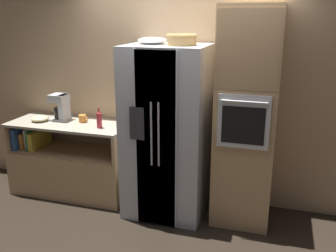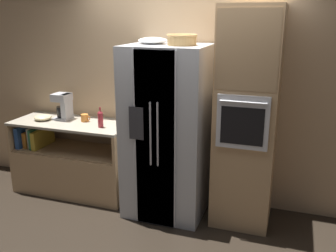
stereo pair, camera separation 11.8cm
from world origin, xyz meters
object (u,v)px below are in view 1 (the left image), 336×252
mug (83,119)px  fruit_bowl (152,40)px  mixing_bowl (40,118)px  coffee_maker (61,106)px  wall_oven (247,118)px  bottle_tall (99,119)px  wicker_basket (182,39)px  refrigerator (167,132)px

mug → fruit_bowl: bearing=-5.9°
mug → mixing_bowl: mug is taller
mixing_bowl → coffee_maker: bearing=27.2°
wall_oven → bottle_tall: (-1.66, -0.09, -0.12)m
wall_oven → bottle_tall: wall_oven is taller
wicker_basket → fruit_bowl: (-0.35, 0.09, -0.02)m
refrigerator → wall_oven: bearing=5.1°
bottle_tall → coffee_maker: coffee_maker is taller
wicker_basket → mixing_bowl: 2.07m
bottle_tall → mug: size_ratio=1.92×
wicker_basket → coffee_maker: (-1.59, 0.20, -0.85)m
refrigerator → mug: bearing=172.8°
wall_oven → fruit_bowl: (-1.02, -0.03, 0.77)m
refrigerator → mug: (-1.12, 0.14, 0.02)m
wicker_basket → coffee_maker: size_ratio=0.94×
coffee_maker → refrigerator: bearing=-6.1°
wall_oven → bottle_tall: 1.66m
wall_oven → mug: wall_oven is taller
refrigerator → mixing_bowl: bearing=178.9°
bottle_tall → mixing_bowl: bottle_tall is taller
mug → wicker_basket: bearing=-8.4°
bottle_tall → coffee_maker: bearing=164.7°
refrigerator → bottle_tall: refrigerator is taller
refrigerator → coffee_maker: size_ratio=5.78×
mug → coffee_maker: bearing=178.1°
mixing_bowl → mug: bearing=11.7°
mixing_bowl → refrigerator: bearing=-1.1°
wall_oven → fruit_bowl: 1.28m
wicker_basket → mug: wicker_basket is taller
refrigerator → fruit_bowl: bearing=165.9°
coffee_maker → wall_oven: bearing=-2.0°
mug → coffee_maker: coffee_maker is taller
fruit_bowl → bottle_tall: bearing=-174.9°
refrigerator → wicker_basket: (0.17, -0.05, 1.00)m
wall_oven → mug: bearing=178.0°
refrigerator → bottle_tall: (-0.82, -0.01, 0.08)m
refrigerator → fruit_bowl: size_ratio=6.03×
fruit_bowl → coffee_maker: size_ratio=0.96×
mug → coffee_maker: 0.32m
wall_oven → refrigerator: bearing=-174.9°
wall_oven → bottle_tall: bearing=-177.0°
refrigerator → mug: 1.13m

